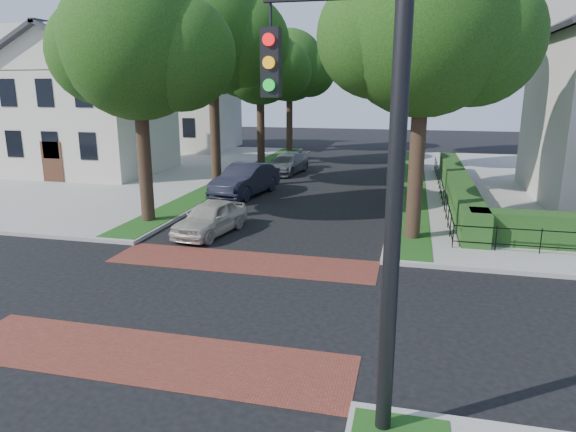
% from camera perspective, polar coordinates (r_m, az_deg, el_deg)
% --- Properties ---
extents(ground, '(120.00, 120.00, 0.00)m').
position_cam_1_polar(ground, '(14.53, -9.14, -9.13)').
color(ground, black).
rests_on(ground, ground).
extents(sidewalk_nw, '(30.00, 30.00, 0.15)m').
position_cam_1_polar(sidewalk_nw, '(40.31, -24.68, 4.87)').
color(sidewalk_nw, gray).
rests_on(sidewalk_nw, ground).
extents(crosswalk_far, '(9.00, 2.20, 0.01)m').
position_cam_1_polar(crosswalk_far, '(17.32, -5.08, -5.09)').
color(crosswalk_far, maroon).
rests_on(crosswalk_far, ground).
extents(crosswalk_near, '(9.00, 2.20, 0.01)m').
position_cam_1_polar(crosswalk_near, '(11.96, -15.21, -14.85)').
color(crosswalk_near, maroon).
rests_on(crosswalk_near, ground).
extents(grass_strip_ne, '(1.60, 29.80, 0.02)m').
position_cam_1_polar(grass_strip_ne, '(31.85, 13.57, 3.77)').
color(grass_strip_ne, '#194413').
rests_on(grass_strip_ne, sidewalk_ne).
extents(grass_strip_nw, '(1.60, 29.80, 0.02)m').
position_cam_1_polar(grass_strip_nw, '(33.60, -5.21, 4.64)').
color(grass_strip_nw, '#194413').
rests_on(grass_strip_nw, sidewalk_nw).
extents(tree_right_near, '(7.75, 6.67, 10.66)m').
position_cam_1_polar(tree_right_near, '(19.60, 15.26, 19.34)').
color(tree_right_near, black).
rests_on(tree_right_near, sidewalk_ne).
extents(tree_right_mid, '(8.25, 7.09, 11.22)m').
position_cam_1_polar(tree_right_mid, '(27.61, 14.95, 18.48)').
color(tree_right_mid, black).
rests_on(tree_right_mid, sidewalk_ne).
extents(tree_right_far, '(7.25, 6.23, 9.74)m').
position_cam_1_polar(tree_right_far, '(36.51, 14.59, 15.65)').
color(tree_right_far, black).
rests_on(tree_right_far, sidewalk_ne).
extents(tree_right_back, '(7.50, 6.45, 10.20)m').
position_cam_1_polar(tree_right_back, '(45.52, 14.50, 15.73)').
color(tree_right_back, black).
rests_on(tree_right_back, sidewalk_ne).
extents(tree_left_near, '(7.50, 6.45, 10.20)m').
position_cam_1_polar(tree_left_near, '(22.30, -15.93, 17.69)').
color(tree_left_near, black).
rests_on(tree_left_near, sidewalk_nw).
extents(tree_left_mid, '(8.00, 6.88, 11.48)m').
position_cam_1_polar(tree_left_mid, '(29.63, -8.09, 19.17)').
color(tree_left_mid, black).
rests_on(tree_left_mid, sidewalk_nw).
extents(tree_left_far, '(7.00, 6.02, 9.86)m').
position_cam_1_polar(tree_left_far, '(38.05, -2.89, 16.31)').
color(tree_left_far, black).
rests_on(tree_left_far, sidewalk_nw).
extents(tree_left_back, '(7.75, 6.66, 10.44)m').
position_cam_1_polar(tree_left_back, '(46.77, 0.36, 16.29)').
color(tree_left_back, black).
rests_on(tree_left_back, sidewalk_nw).
extents(hedge_main_road, '(1.00, 18.00, 1.20)m').
position_cam_1_polar(hedge_main_road, '(27.81, 18.32, 3.21)').
color(hedge_main_road, '#1A3E15').
rests_on(hedge_main_road, sidewalk_ne).
extents(fence_main_road, '(0.06, 18.00, 0.90)m').
position_cam_1_polar(fence_main_road, '(27.78, 16.65, 3.01)').
color(fence_main_road, black).
rests_on(fence_main_road, sidewalk_ne).
extents(house_left_near, '(10.00, 9.00, 10.14)m').
position_cam_1_polar(house_left_near, '(36.73, -21.42, 12.21)').
color(house_left_near, beige).
rests_on(house_left_near, sidewalk_nw).
extents(house_left_far, '(10.00, 9.00, 10.14)m').
position_cam_1_polar(house_left_far, '(48.91, -11.90, 13.13)').
color(house_left_far, beige).
rests_on(house_left_far, sidewalk_nw).
extents(traffic_signal, '(2.17, 2.00, 8.00)m').
position_cam_1_polar(traffic_signal, '(7.93, 10.48, 6.69)').
color(traffic_signal, black).
rests_on(traffic_signal, sidewalk_se).
extents(parked_car_front, '(2.20, 4.13, 1.34)m').
position_cam_1_polar(parked_car_front, '(20.51, -8.64, -0.19)').
color(parked_car_front, beige).
rests_on(parked_car_front, ground).
extents(parked_car_middle, '(2.64, 5.37, 1.69)m').
position_cam_1_polar(parked_car_middle, '(27.65, -4.77, 4.02)').
color(parked_car_middle, black).
rests_on(parked_car_middle, ground).
extents(parked_car_rear, '(2.51, 4.87, 1.35)m').
position_cam_1_polar(parked_car_rear, '(34.70, -0.10, 5.86)').
color(parked_car_rear, slate).
rests_on(parked_car_rear, ground).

